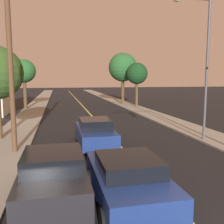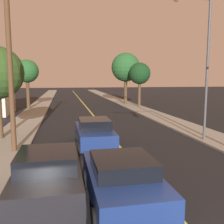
{
  "view_description": "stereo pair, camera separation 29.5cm",
  "coord_description": "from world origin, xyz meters",
  "views": [
    {
      "loc": [
        -3.17,
        -3.42,
        3.6
      ],
      "look_at": [
        0.0,
        11.18,
        1.6
      ],
      "focal_mm": 40.0,
      "sensor_mm": 36.0,
      "label": 1
    },
    {
      "loc": [
        -2.88,
        -3.48,
        3.6
      ],
      "look_at": [
        0.0,
        11.18,
        1.6
      ],
      "focal_mm": 40.0,
      "sensor_mm": 36.0,
      "label": 2
    }
  ],
  "objects": [
    {
      "name": "tree_right_near",
      "position": [
        6.83,
        27.55,
        4.23
      ],
      "size": [
        2.76,
        2.76,
        5.53
      ],
      "color": "#4C3823",
      "rests_on": "ground"
    },
    {
      "name": "tree_left_far",
      "position": [
        -6.91,
        27.04,
        4.4
      ],
      "size": [
        2.66,
        2.66,
        5.69
      ],
      "color": "#4C3823",
      "rests_on": "ground"
    },
    {
      "name": "car_near_lane_second",
      "position": [
        -1.31,
        9.4,
        0.78
      ],
      "size": [
        1.89,
        4.29,
        1.52
      ],
      "color": "navy",
      "rests_on": "ground"
    },
    {
      "name": "road_surface",
      "position": [
        0.0,
        36.0,
        0.01
      ],
      "size": [
        9.35,
        80.0,
        0.01
      ],
      "color": "black",
      "rests_on": "ground"
    },
    {
      "name": "car_near_lane_front",
      "position": [
        -1.31,
        3.11,
        0.76
      ],
      "size": [
        1.98,
        4.03,
        1.45
      ],
      "color": "navy",
      "rests_on": "ground"
    },
    {
      "name": "streetlamp_right",
      "position": [
        4.53,
        9.28,
        5.13
      ],
      "size": [
        2.22,
        0.36,
        7.85
      ],
      "color": "#47474C",
      "rests_on": "ground"
    },
    {
      "name": "car_outer_lane_front",
      "position": [
        -3.37,
        3.66,
        0.8
      ],
      "size": [
        1.96,
        3.9,
        1.57
      ],
      "color": "black",
      "rests_on": "ground"
    },
    {
      "name": "utility_pole_left",
      "position": [
        -5.27,
        8.99,
        4.73
      ],
      "size": [
        1.6,
        0.24,
        8.88
      ],
      "color": "#513823",
      "rests_on": "ground"
    },
    {
      "name": "sidewalk_right",
      "position": [
        5.92,
        36.0,
        0.06
      ],
      "size": [
        2.5,
        80.0,
        0.12
      ],
      "color": "gray",
      "rests_on": "ground"
    },
    {
      "name": "tree_right_far",
      "position": [
        5.71,
        30.42,
        5.14
      ],
      "size": [
        3.95,
        3.95,
        7.03
      ],
      "color": "#4C3823",
      "rests_on": "ground"
    },
    {
      "name": "sidewalk_left",
      "position": [
        -5.92,
        36.0,
        0.06
      ],
      "size": [
        2.5,
        80.0,
        0.12
      ],
      "color": "gray",
      "rests_on": "ground"
    }
  ]
}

